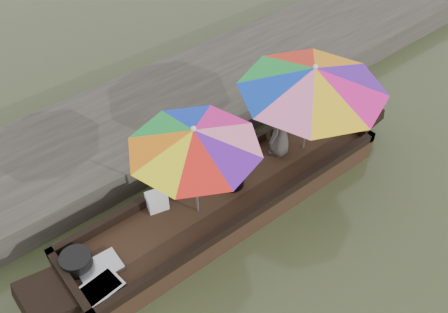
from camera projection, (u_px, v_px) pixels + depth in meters
water at (228, 208)px, 7.46m from camera, size 80.00×80.00×0.00m
dock at (147, 121)px, 8.52m from camera, size 22.00×2.20×0.50m
boat_hull at (228, 200)px, 7.34m from camera, size 5.05×1.20×0.35m
cooking_pot at (76, 262)px, 6.25m from camera, size 0.40×0.40×0.21m
tray_crayfish at (100, 289)px, 6.03m from camera, size 0.56×0.42×0.09m
tray_scallop at (100, 268)px, 6.27m from camera, size 0.54×0.39×0.06m
charcoal_grill at (232, 181)px, 7.28m from camera, size 0.34×0.34×0.16m
supply_bag at (157, 201)px, 6.93m from camera, size 0.32×0.28×0.26m
vendor at (281, 127)px, 7.48m from camera, size 0.58×0.50×1.00m
umbrella_bow at (196, 172)px, 6.43m from camera, size 1.89×1.89×1.55m
umbrella_stern at (309, 109)px, 7.36m from camera, size 2.24×2.24×1.55m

